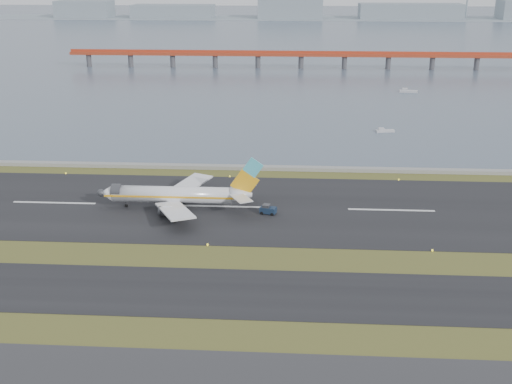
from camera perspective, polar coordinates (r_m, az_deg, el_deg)
ground at (r=124.13m, az=-4.78°, el=-6.20°), size 1000.00×1000.00×0.00m
taxiway_strip at (r=113.54m, az=-5.64°, el=-8.79°), size 1000.00×18.00×0.10m
runway_strip at (r=151.48m, az=-3.20°, el=-1.30°), size 1000.00×45.00×0.10m
seawall at (r=179.56m, az=-2.11°, el=2.21°), size 1000.00×2.50×1.00m
bay_water at (r=573.46m, az=1.85°, el=14.02°), size 1400.00×800.00×1.30m
red_pier at (r=363.67m, az=4.03°, el=12.04°), size 260.00×5.00×10.20m
far_shoreline at (r=732.25m, az=3.36°, el=15.64°), size 1400.00×80.00×60.50m
airliner at (r=149.99m, az=-6.91°, el=-0.24°), size 38.52×32.89×12.80m
pushback_tug at (r=146.44m, az=1.06°, el=-1.57°), size 4.00×2.91×2.30m
workboat_near at (r=224.72m, az=11.35°, el=5.36°), size 6.59×3.05×1.54m
workboat_far at (r=300.19m, az=13.35°, el=8.72°), size 8.18×3.64×1.92m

